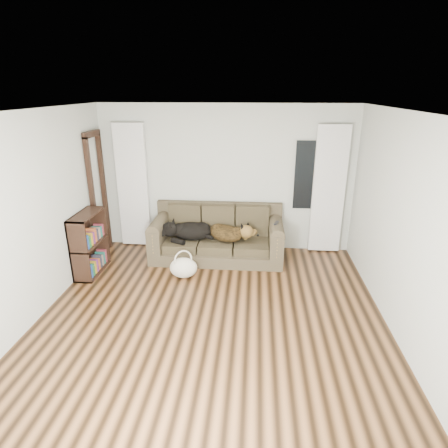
# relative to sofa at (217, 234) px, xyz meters

# --- Properties ---
(floor) EXTENTS (5.00, 5.00, 0.00)m
(floor) POSITION_rel_sofa_xyz_m (0.12, -1.97, -0.45)
(floor) COLOR black
(floor) RESTS_ON ground
(ceiling) EXTENTS (5.00, 5.00, 0.00)m
(ceiling) POSITION_rel_sofa_xyz_m (0.12, -1.97, 2.15)
(ceiling) COLOR white
(ceiling) RESTS_ON ground
(wall_back) EXTENTS (4.50, 0.04, 2.60)m
(wall_back) POSITION_rel_sofa_xyz_m (0.12, 0.53, 0.85)
(wall_back) COLOR #B6BAB4
(wall_back) RESTS_ON ground
(wall_left) EXTENTS (0.04, 5.00, 2.60)m
(wall_left) POSITION_rel_sofa_xyz_m (-2.13, -1.97, 0.85)
(wall_left) COLOR #B6BAB4
(wall_left) RESTS_ON ground
(wall_right) EXTENTS (0.04, 5.00, 2.60)m
(wall_right) POSITION_rel_sofa_xyz_m (2.37, -1.97, 0.85)
(wall_right) COLOR #B6BAB4
(wall_right) RESTS_ON ground
(curtain_left) EXTENTS (0.55, 0.08, 2.25)m
(curtain_left) POSITION_rel_sofa_xyz_m (-1.58, 0.45, 0.70)
(curtain_left) COLOR white
(curtain_left) RESTS_ON ground
(curtain_right) EXTENTS (0.55, 0.08, 2.25)m
(curtain_right) POSITION_rel_sofa_xyz_m (1.92, 0.45, 0.70)
(curtain_right) COLOR white
(curtain_right) RESTS_ON ground
(window_pane) EXTENTS (0.50, 0.03, 1.20)m
(window_pane) POSITION_rel_sofa_xyz_m (1.57, 0.50, 0.95)
(window_pane) COLOR black
(window_pane) RESTS_ON wall_back
(door_casing) EXTENTS (0.07, 0.60, 2.10)m
(door_casing) POSITION_rel_sofa_xyz_m (-2.08, 0.07, 0.60)
(door_casing) COLOR #311C15
(door_casing) RESTS_ON ground
(sofa) EXTENTS (2.26, 0.98, 0.92)m
(sofa) POSITION_rel_sofa_xyz_m (0.00, 0.00, 0.00)
(sofa) COLOR #353421
(sofa) RESTS_ON floor
(dog_black_lab) EXTENTS (0.71, 0.50, 0.29)m
(dog_black_lab) POSITION_rel_sofa_xyz_m (-0.48, -0.02, 0.03)
(dog_black_lab) COLOR black
(dog_black_lab) RESTS_ON sofa
(dog_shepherd) EXTENTS (0.79, 0.73, 0.29)m
(dog_shepherd) POSITION_rel_sofa_xyz_m (0.20, -0.04, 0.04)
(dog_shepherd) COLOR black
(dog_shepherd) RESTS_ON sofa
(tv_remote) EXTENTS (0.09, 0.18, 0.02)m
(tv_remote) POSITION_rel_sofa_xyz_m (1.00, -0.13, 0.28)
(tv_remote) COLOR black
(tv_remote) RESTS_ON sofa
(tote_bag) EXTENTS (0.51, 0.45, 0.32)m
(tote_bag) POSITION_rel_sofa_xyz_m (-0.46, -0.77, -0.29)
(tote_bag) COLOR beige
(tote_bag) RESTS_ON floor
(bookshelf) EXTENTS (0.41, 0.84, 1.00)m
(bookshelf) POSITION_rel_sofa_xyz_m (-1.97, -0.71, 0.05)
(bookshelf) COLOR #311C15
(bookshelf) RESTS_ON floor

